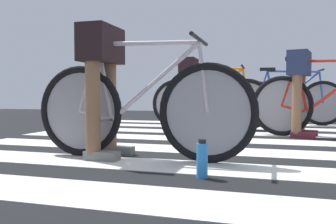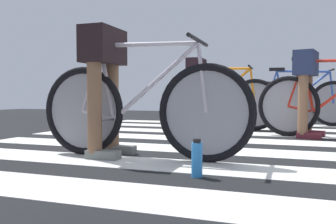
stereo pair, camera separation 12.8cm
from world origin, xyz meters
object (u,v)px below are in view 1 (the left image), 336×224
object	(u,v)px
cyclist_3_of_4	(189,83)
bicycle_4_of_4	(289,101)
bicycle_3_of_4	(210,102)
cyclist_1_of_4	(102,73)
bicycle_2_of_4	(328,104)
bicycle_1_of_4	(140,108)
cyclist_2_of_4	(299,82)
water_bottle	(202,160)

from	to	relation	value
cyclist_3_of_4	bicycle_4_of_4	xyz separation A→B (m)	(1.42, 1.04, -0.27)
bicycle_3_of_4	bicycle_4_of_4	distance (m)	1.51
bicycle_4_of_4	cyclist_1_of_4	bearing A→B (deg)	-119.26
bicycle_2_of_4	cyclist_3_of_4	bearing A→B (deg)	169.78
bicycle_1_of_4	cyclist_1_of_4	size ratio (longest dim) A/B	1.72
cyclist_1_of_4	cyclist_2_of_4	size ratio (longest dim) A/B	1.02
water_bottle	bicycle_1_of_4	bearing A→B (deg)	140.65
cyclist_1_of_4	bicycle_2_of_4	bearing A→B (deg)	44.73
cyclist_2_of_4	bicycle_3_of_4	xyz separation A→B (m)	(-1.16, 0.65, -0.26)
bicycle_3_of_4	cyclist_3_of_4	size ratio (longest dim) A/B	1.71
cyclist_3_of_4	cyclist_1_of_4	bearing A→B (deg)	-93.45
water_bottle	cyclist_3_of_4	bearing A→B (deg)	104.77
cyclist_2_of_4	bicycle_3_of_4	distance (m)	1.35
cyclist_2_of_4	cyclist_3_of_4	size ratio (longest dim) A/B	0.97
bicycle_2_of_4	cyclist_3_of_4	xyz separation A→B (m)	(-1.77, 0.71, 0.27)
cyclist_1_of_4	bicycle_3_of_4	distance (m)	2.60
cyclist_1_of_4	bicycle_3_of_4	size ratio (longest dim) A/B	0.58
bicycle_1_of_4	cyclist_3_of_4	bearing A→B (deg)	95.03
cyclist_2_of_4	water_bottle	distance (m)	2.52
cyclist_3_of_4	water_bottle	size ratio (longest dim) A/B	4.48
cyclist_1_of_4	cyclist_2_of_4	bearing A→B (deg)	50.77
cyclist_3_of_4	bicycle_2_of_4	bearing A→B (deg)	-23.22
bicycle_1_of_4	bicycle_4_of_4	bearing A→B (deg)	71.56
bicycle_4_of_4	bicycle_2_of_4	bearing A→B (deg)	-85.05
cyclist_2_of_4	bicycle_4_of_4	size ratio (longest dim) A/B	0.57
bicycle_1_of_4	cyclist_2_of_4	bearing A→B (deg)	56.85
bicycle_2_of_4	bicycle_3_of_4	world-z (taller)	same
cyclist_3_of_4	bicycle_4_of_4	bearing A→B (deg)	34.65
cyclist_3_of_4	bicycle_4_of_4	distance (m)	1.78
bicycle_1_of_4	bicycle_4_of_4	size ratio (longest dim) A/B	1.00
bicycle_2_of_4	water_bottle	world-z (taller)	bicycle_2_of_4
cyclist_2_of_4	bicycle_1_of_4	bearing A→B (deg)	-111.64
bicycle_1_of_4	cyclist_3_of_4	size ratio (longest dim) A/B	1.70
bicycle_2_of_4	cyclist_3_of_4	distance (m)	1.92
water_bottle	bicycle_2_of_4	bearing A→B (deg)	67.06
bicycle_4_of_4	water_bottle	world-z (taller)	bicycle_4_of_4
bicycle_2_of_4	bicycle_4_of_4	distance (m)	1.78
bicycle_1_of_4	cyclist_2_of_4	size ratio (longest dim) A/B	1.75
cyclist_1_of_4	bicycle_4_of_4	xyz separation A→B (m)	(1.50, 3.58, -0.27)
bicycle_2_of_4	water_bottle	size ratio (longest dim) A/B	7.54
bicycle_4_of_4	bicycle_1_of_4	bearing A→B (deg)	-114.91
bicycle_2_of_4	bicycle_4_of_4	xyz separation A→B (m)	(-0.35, 1.74, 0.00)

